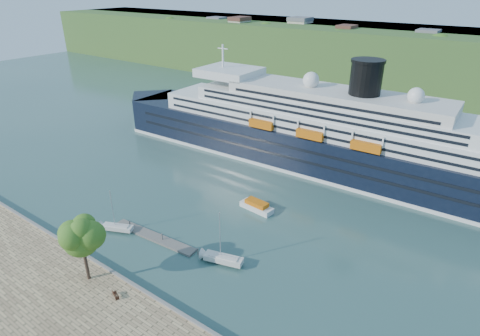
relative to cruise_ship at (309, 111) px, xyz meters
name	(u,v)px	position (x,y,z in m)	size (l,w,h in m)	color
ground	(111,275)	(-4.45, -56.12, -13.44)	(400.00, 400.00, 0.00)	#2C4F4D
far_hillside	(399,60)	(-4.45, 88.88, -1.44)	(400.00, 50.00, 24.00)	#345B24
quay_coping	(109,270)	(-4.45, -56.32, -12.29)	(220.00, 0.50, 0.30)	slate
cruise_ship	(309,111)	(0.00, 0.00, 0.00)	(119.72, 17.43, 26.89)	black
park_bench	(116,294)	(1.11, -59.37, -11.93)	(1.61, 0.66, 1.03)	#4B2515
promenade_tree	(83,246)	(-5.39, -59.24, -6.60)	(7.06, 7.06, 11.69)	#38681B
floating_pontoon	(154,237)	(-6.38, -45.25, -13.24)	(17.82, 2.18, 0.40)	slate
sailboat_white_near	(115,212)	(-13.25, -47.73, -9.40)	(6.26, 1.74, 8.08)	silver
sailboat_white_far	(223,240)	(8.12, -43.57, -8.85)	(7.10, 1.97, 9.18)	silver
tender_launch	(257,206)	(3.09, -26.45, -12.46)	(7.13, 2.44, 1.97)	#D3640C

